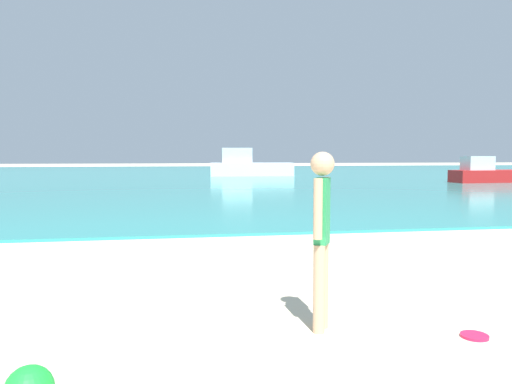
{
  "coord_description": "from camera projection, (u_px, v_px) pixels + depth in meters",
  "views": [
    {
      "loc": [
        -1.34,
        3.36,
        1.62
      ],
      "look_at": [
        -0.0,
        11.14,
        1.02
      ],
      "focal_mm": 34.26,
      "sensor_mm": 36.0,
      "label": 1
    }
  ],
  "objects": [
    {
      "name": "frisbee",
      "position": [
        474.0,
        336.0,
        4.33
      ],
      "size": [
        0.24,
        0.24,
        0.03
      ],
      "primitive_type": "cylinder",
      "color": "#E51E4C",
      "rests_on": "ground"
    },
    {
      "name": "boat_far",
      "position": [
        248.0,
        166.0,
        36.66
      ],
      "size": [
        6.3,
        2.44,
        2.1
      ],
      "rotation": [
        0.0,
        0.0,
        -0.08
      ],
      "color": "white",
      "rests_on": "water"
    },
    {
      "name": "person_standing",
      "position": [
        321.0,
        230.0,
        4.45
      ],
      "size": [
        0.23,
        0.34,
        1.65
      ],
      "rotation": [
        0.0,
        0.0,
        1.05
      ],
      "color": "#DDAD84",
      "rests_on": "ground"
    },
    {
      "name": "boat_near",
      "position": [
        487.0,
        173.0,
        27.96
      ],
      "size": [
        4.46,
        1.59,
        1.5
      ],
      "rotation": [
        0.0,
        0.0,
        0.04
      ],
      "color": "red",
      "rests_on": "water"
    },
    {
      "name": "water",
      "position": [
        189.0,
        175.0,
        39.19
      ],
      "size": [
        160.0,
        60.0,
        0.06
      ],
      "primitive_type": "cube",
      "color": "teal",
      "rests_on": "ground"
    }
  ]
}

